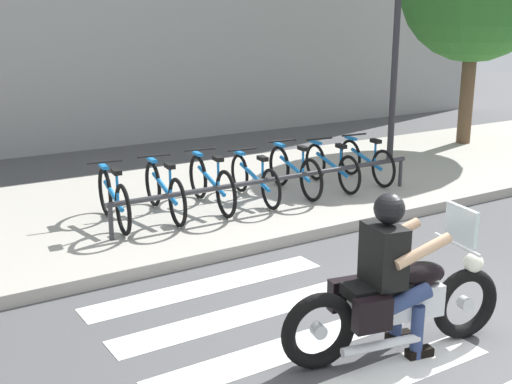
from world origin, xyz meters
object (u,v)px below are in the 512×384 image
bicycle_5 (331,166)px  bicycle_6 (366,161)px  bike_rack (275,181)px  street_lamp (396,41)px  rider (392,263)px  bicycle_2 (211,183)px  bicycle_1 (164,191)px  motorcycle (397,302)px  bicycle_3 (254,179)px  bicycle_4 (294,171)px  bicycle_0 (114,198)px

bicycle_5 → bicycle_6: bicycle_6 is taller
bicycle_5 → bike_rack: bicycle_5 is taller
street_lamp → rider: bearing=-133.6°
bicycle_2 → bicycle_6: size_ratio=1.10×
bicycle_1 → bicycle_6: bicycle_1 is taller
motorcycle → bicycle_3: bearing=73.7°
motorcycle → bicycle_1: 4.30m
motorcycle → rider: (-0.07, 0.02, 0.37)m
bicycle_1 → street_lamp: (5.17, 1.01, 1.85)m
bicycle_5 → bike_rack: bearing=-159.3°
motorcycle → bicycle_4: size_ratio=1.28×
motorcycle → street_lamp: 7.51m
bike_rack → bicycle_0: bearing=165.9°
motorcycle → bicycle_2: (0.52, 4.30, 0.05)m
bicycle_0 → bicycle_3: size_ratio=0.97×
bicycle_2 → street_lamp: bearing=12.9°
bicycle_5 → street_lamp: size_ratio=0.42×
bicycle_3 → bicycle_5: size_ratio=1.02×
bicycle_1 → bicycle_6: size_ratio=1.10×
street_lamp → bicycle_0: bearing=-170.3°
bicycle_6 → street_lamp: (1.51, 1.01, 1.87)m
bicycle_1 → bicycle_3: 1.46m
bicycle_2 → bicycle_1: bearing=180.0°
motorcycle → street_lamp: size_ratio=0.55×
rider → bike_rack: 3.96m
rider → bicycle_3: bearing=72.7°
motorcycle → bicycle_4: motorcycle is taller
motorcycle → street_lamp: (4.96, 5.31, 1.89)m
bicycle_3 → bike_rack: bicycle_3 is taller
bicycle_2 → bicycle_4: bicycle_2 is taller
motorcycle → bicycle_2: bearing=83.1°
bicycle_0 → bicycle_4: (2.93, 0.00, -0.00)m
motorcycle → bicycle_5: size_ratio=1.31×
bicycle_0 → bicycle_4: 2.93m
bicycle_4 → motorcycle: bearing=-114.8°
motorcycle → bicycle_5: (2.72, 4.30, 0.02)m
bicycle_2 → bicycle_6: 2.93m
bicycle_3 → bicycle_4: bicycle_4 is taller
rider → bicycle_1: 4.29m
bicycle_3 → street_lamp: street_lamp is taller
bicycle_0 → bicycle_5: (3.66, 0.00, -0.02)m
bicycle_0 → street_lamp: (5.90, 1.01, 1.85)m
bicycle_4 → street_lamp: bearing=18.8°
bicycle_4 → bicycle_2: bearing=-180.0°
bicycle_0 → bicycle_1: 0.73m
street_lamp → bicycle_4: bearing=-161.2°
bicycle_0 → bicycle_3: (2.20, 0.00, -0.03)m
bicycle_6 → rider: bearing=-129.5°
rider → bicycle_1: (-0.13, 4.28, -0.33)m
bike_rack → street_lamp: street_lamp is taller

